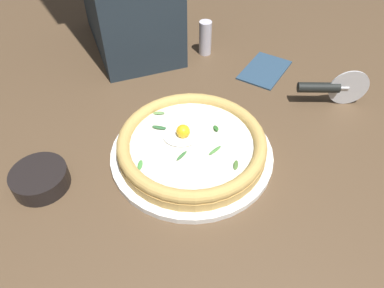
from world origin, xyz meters
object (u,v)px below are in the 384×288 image
Objects in this scene: folded_napkin at (265,69)px; pepper_shaker at (205,38)px; side_bowl at (40,179)px; pizza at (192,144)px; pizza_cutter at (329,88)px.

pepper_shaker reaches higher than folded_napkin.
side_bowl is 0.53m from pepper_shaker.
pizza is 1.97× the size of folded_napkin.
side_bowl is (0.27, 0.01, -0.01)m from pizza.
folded_napkin is at bearing -62.06° from pizza_cutter.
side_bowl is 0.60m from pizza_cutter.
folded_napkin is (-0.52, -0.24, -0.01)m from side_bowl.
pepper_shaker reaches higher than side_bowl.
pizza_cutter is at bearing -165.11° from pizza.
pizza_cutter reaches higher than folded_napkin.
pizza reaches higher than folded_napkin.
side_bowl is at bearing 25.20° from folded_napkin.
pepper_shaker is (-0.12, -0.35, 0.01)m from pizza.
pizza_cutter is at bearing -171.24° from side_bowl.
pizza_cutter is at bearing 127.21° from pepper_shaker.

